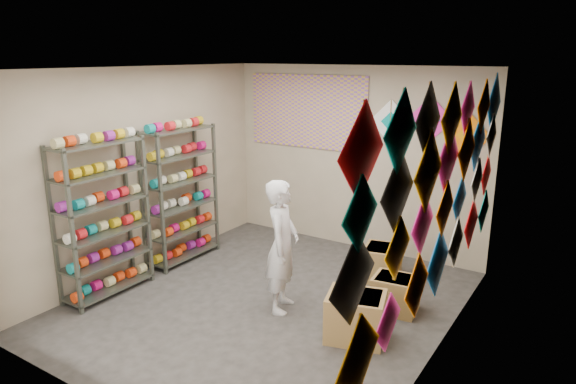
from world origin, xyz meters
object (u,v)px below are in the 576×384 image
Objects in this scene: carton_c at (382,263)px; carton_b at (395,294)px; carton_a at (356,317)px; shelf_rack_back at (181,195)px; shelf_rack_front at (103,219)px; shopkeeper at (282,246)px.

carton_b is at bearing -69.60° from carton_c.
carton_a is at bearing -105.45° from carton_b.
shelf_rack_back is 3.83× the size of carton_b.
shelf_rack_front is 3.78× the size of carton_c.
shelf_rack_back is 3.22m from carton_b.
carton_c is at bearing 116.26° from carton_b.
carton_c is (-0.46, 0.72, 0.02)m from carton_b.
carton_c is at bearing 86.45° from carton_a.
shelf_rack_front is 1.24× the size of shopkeeper.
carton_a is (0.99, -0.13, -0.52)m from shopkeeper.
carton_c is at bearing 39.51° from shelf_rack_front.
carton_a is (3.00, -0.61, -0.71)m from shelf_rack_back.
shopkeeper reaches higher than carton_c.
shelf_rack_front reaches higher than carton_b.
shopkeeper is at bearing -156.03° from carton_b.
shelf_rack_back is 3.14m from carton_a.
carton_a reaches higher than carton_b.
shopkeeper is at bearing -13.36° from shelf_rack_back.
shelf_rack_back is at bearing -173.81° from carton_c.
shelf_rack_back is 2.08m from shopkeeper.
shelf_rack_front is at bearing 93.28° from shopkeeper.
shelf_rack_front is at bearing -161.26° from carton_b.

